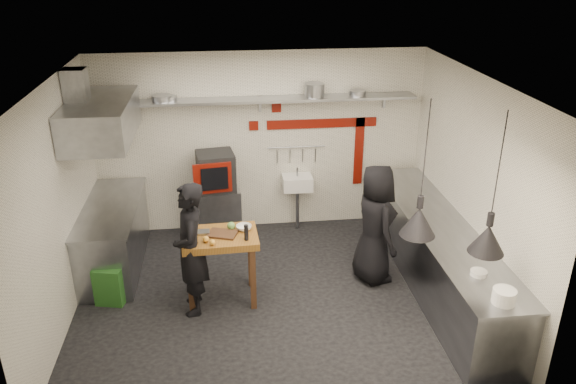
{
  "coord_description": "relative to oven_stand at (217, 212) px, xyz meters",
  "views": [
    {
      "loc": [
        -0.54,
        -6.1,
        4.18
      ],
      "look_at": [
        0.21,
        0.3,
        1.34
      ],
      "focal_mm": 35.0,
      "sensor_mm": 36.0,
      "label": 1
    }
  ],
  "objects": [
    {
      "name": "heat_lamp_near",
      "position": [
        2.21,
        -2.69,
        1.64
      ],
      "size": [
        0.47,
        0.47,
        1.52
      ],
      "primitive_type": null,
      "rotation": [
        0.0,
        0.0,
        -0.24
      ],
      "color": "black",
      "rests_on": "ceiling"
    },
    {
      "name": "extractor_hood",
      "position": [
        -1.39,
        -0.76,
        1.75
      ],
      "size": [
        0.78,
        1.6,
        0.5
      ],
      "primitive_type": "cube",
      "color": "gray",
      "rests_on": "ceiling"
    },
    {
      "name": "back_shelf",
      "position": [
        0.71,
        0.11,
        1.72
      ],
      "size": [
        4.6,
        0.34,
        0.04
      ],
      "primitive_type": "cube",
      "color": "gray",
      "rests_on": "wall_back"
    },
    {
      "name": "sink_tap",
      "position": [
        1.26,
        0.11,
        0.56
      ],
      "size": [
        0.03,
        0.03,
        0.14
      ],
      "primitive_type": "cylinder",
      "color": "gray",
      "rests_on": "hand_sink"
    },
    {
      "name": "pan_right",
      "position": [
        2.16,
        0.11,
        1.78
      ],
      "size": [
        0.31,
        0.31,
        0.08
      ],
      "primitive_type": "cylinder",
      "rotation": [
        0.0,
        0.0,
        0.28
      ],
      "color": "gray",
      "rests_on": "back_shelf"
    },
    {
      "name": "oven_glass",
      "position": [
        -0.0,
        -0.35,
        0.69
      ],
      "size": [
        0.39,
        0.07,
        0.34
      ],
      "primitive_type": "cube",
      "rotation": [
        0.0,
        0.0,
        0.14
      ],
      "color": "black",
      "rests_on": "oven_door"
    },
    {
      "name": "green_bin",
      "position": [
        -1.35,
        -1.63,
        -0.15
      ],
      "size": [
        0.43,
        0.43,
        0.5
      ],
      "primitive_type": "cube",
      "rotation": [
        0.0,
        0.0,
        -0.23
      ],
      "color": "#23581E",
      "rests_on": "floor"
    },
    {
      "name": "oven_door",
      "position": [
        -0.03,
        -0.32,
        0.69
      ],
      "size": [
        0.56,
        0.11,
        0.46
      ],
      "primitive_type": "cube",
      "rotation": [
        0.0,
        0.0,
        0.14
      ],
      "color": "#690F06",
      "rests_on": "combi_oven"
    },
    {
      "name": "red_band_vert",
      "position": [
        2.26,
        0.27,
        0.8
      ],
      "size": [
        0.14,
        0.02,
        1.1
      ],
      "primitive_type": "cube",
      "color": "#690F06",
      "rests_on": "wall_back"
    },
    {
      "name": "steel_tray",
      "position": [
        -0.17,
        -1.69,
        0.54
      ],
      "size": [
        0.19,
        0.13,
        0.03
      ],
      "primitive_type": "cube",
      "rotation": [
        0.0,
        0.0,
        0.01
      ],
      "color": "gray",
      "rests_on": "prep_table"
    },
    {
      "name": "chef_right",
      "position": [
        2.08,
        -1.51,
        0.42
      ],
      "size": [
        0.67,
        0.89,
        1.64
      ],
      "primitive_type": "imported",
      "rotation": [
        0.0,
        0.0,
        1.77
      ],
      "color": "black",
      "rests_on": "floor"
    },
    {
      "name": "oven_stand",
      "position": [
        0.0,
        0.0,
        0.0
      ],
      "size": [
        0.75,
        0.69,
        0.8
      ],
      "primitive_type": "cube",
      "rotation": [
        0.0,
        0.0,
        0.14
      ],
      "color": "gray",
      "rests_on": "floor"
    },
    {
      "name": "shelf_bracket_mid",
      "position": [
        0.71,
        0.26,
        1.62
      ],
      "size": [
        0.04,
        0.06,
        0.24
      ],
      "primitive_type": "cube",
      "color": "gray",
      "rests_on": "wall_back"
    },
    {
      "name": "pepper_mill",
      "position": [
        0.37,
        -1.92,
        0.62
      ],
      "size": [
        0.06,
        0.06,
        0.2
      ],
      "primitive_type": "cylinder",
      "rotation": [
        0.0,
        0.0,
        -0.25
      ],
      "color": "black",
      "rests_on": "prep_table"
    },
    {
      "name": "ceiling",
      "position": [
        0.71,
        -1.81,
        2.4
      ],
      "size": [
        5.0,
        5.0,
        0.0
      ],
      "primitive_type": "plane",
      "color": "silver",
      "rests_on": "floor"
    },
    {
      "name": "shelf_bracket_right",
      "position": [
        2.61,
        0.26,
        1.62
      ],
      "size": [
        0.04,
        0.06,
        0.24
      ],
      "primitive_type": "cube",
      "color": "gray",
      "rests_on": "wall_back"
    },
    {
      "name": "lemon_b",
      "position": [
        -0.03,
        -2.01,
        0.56
      ],
      "size": [
        0.07,
        0.07,
        0.07
      ],
      "primitive_type": "sphere",
      "rotation": [
        0.0,
        0.0,
        0.03
      ],
      "color": "gold",
      "rests_on": "prep_table"
    },
    {
      "name": "lemon_a",
      "position": [
        -0.11,
        -1.92,
        0.56
      ],
      "size": [
        0.1,
        0.1,
        0.08
      ],
      "primitive_type": "sphere",
      "rotation": [
        0.0,
        0.0,
        0.3
      ],
      "color": "gold",
      "rests_on": "prep_table"
    },
    {
      "name": "pan_mid_left",
      "position": [
        -0.59,
        0.11,
        1.78
      ],
      "size": [
        0.25,
        0.25,
        0.07
      ],
      "primitive_type": "cylinder",
      "rotation": [
        0.0,
        0.0,
        0.16
      ],
      "color": "gray",
      "rests_on": "back_shelf"
    },
    {
      "name": "wall_back",
      "position": [
        0.71,
        0.29,
        1.0
      ],
      "size": [
        5.0,
        0.04,
        2.8
      ],
      "primitive_type": "cube",
      "color": "silver",
      "rests_on": "floor"
    },
    {
      "name": "floor",
      "position": [
        0.71,
        -1.81,
        -0.4
      ],
      "size": [
        5.0,
        5.0,
        0.0
      ],
      "primitive_type": "plane",
      "color": "black",
      "rests_on": "ground"
    },
    {
      "name": "utensil_rail",
      "position": [
        1.26,
        0.25,
        0.92
      ],
      "size": [
        0.9,
        0.02,
        0.02
      ],
      "primitive_type": "cylinder",
      "rotation": [
        0.0,
        1.57,
        0.0
      ],
      "color": "gray",
      "rests_on": "wall_back"
    },
    {
      "name": "sink_drain",
      "position": [
        1.26,
        0.07,
        -0.06
      ],
      "size": [
        0.06,
        0.06,
        0.66
      ],
      "primitive_type": "cylinder",
      "color": "gray",
      "rests_on": "floor"
    },
    {
      "name": "wall_front",
      "position": [
        0.71,
        -3.91,
        1.0
      ],
      "size": [
        5.0,
        0.04,
        2.8
      ],
      "primitive_type": "cube",
      "color": "silver",
      "rests_on": "floor"
    },
    {
      "name": "counter_right",
      "position": [
        2.86,
        -1.81,
        0.05
      ],
      "size": [
        0.7,
        3.8,
        0.9
      ],
      "primitive_type": "cube",
      "color": "gray",
      "rests_on": "floor"
    },
    {
      "name": "hand_sink",
      "position": [
        1.26,
        0.11,
        0.38
      ],
      "size": [
        0.46,
        0.34,
        0.22
      ],
      "primitive_type": "cube",
      "color": "silver",
      "rests_on": "wall_back"
    },
    {
      "name": "red_tile_b",
      "position": [
        0.61,
        0.27,
        1.28
      ],
      "size": [
        0.14,
        0.02,
        0.14
      ],
      "primitive_type": "cube",
      "color": "#690F06",
      "rests_on": "wall_back"
    },
    {
      "name": "bowl",
      "position": [
        0.35,
        -1.66,
        0.55
      ],
      "size": [
        0.25,
        0.25,
        0.06
      ],
      "primitive_type": "imported",
      "rotation": [
        0.0,
        0.0,
        -0.35
      ],
      "color": "silver",
      "rests_on": "prep_table"
    },
    {
      "name": "prep_table",
      "position": [
        0.05,
        -1.76,
        0.06
      ],
      "size": [
        0.94,
        0.67,
        0.92
      ],
      "primitive_type": null,
      "rotation": [
        0.0,
        0.0,
        0.04
      ],
      "color": "brown",
      "rests_on": "floor"
    },
    {
      "name": "shelf_bracket_left",
      "position": [
        -1.19,
        0.26,
        1.62
      ],
      "size": [
        0.04,
        0.06,
        0.24
      ],
      "primitive_type": "cube",
      "color": "gray",
      "rests_on": "wall_back"
    },
    {
      "name": "red_tile_a",
      "position": [
        0.96,
        0.27,
        1.55
      ],
      "size": [
        0.14,
        0.02,
        0.14
      ],
      "primitive_type": "cube",
      "color": "#690F06",
      "rests_on": "wall_back"
    },
    {
      "name": "counter_left",
      "position": [
        -1.44,
        -0.76,
        0.05
      ],
      "size": [
        0.7,
        1.9,
        0.9
      ],
      "primitive_type": "cube",
      "color": "gray",
      "rests_on": "floor"
    },
    {
      "name": "wall_right",
      "position": [
        3.21,
        -1.81,
        1.0
      ],
      "size": [
        0.04,
        4.2,
        2.8
      ],
      "primitive_type": "cube",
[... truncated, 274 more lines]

